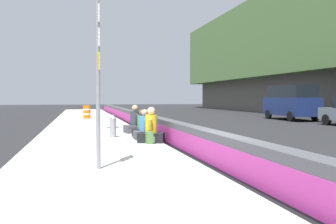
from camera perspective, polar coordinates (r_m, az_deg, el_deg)
ground_plane at (r=8.75m, az=8.01°, el=-8.78°), size 160.00×160.00×0.00m
sidewalk_strip at (r=8.15m, az=-9.79°, el=-9.11°), size 80.00×4.40×0.14m
jersey_barrier at (r=8.68m, az=8.00°, el=-6.03°), size 76.00×0.45×0.85m
route_sign_post at (r=7.96m, az=-10.88°, el=6.26°), size 0.44×0.09×3.60m
fire_hydrant at (r=14.27m, az=-8.60°, el=-2.11°), size 0.26×0.46×0.88m
seated_person_foreground at (r=12.54m, az=-2.64°, el=-3.01°), size 0.97×1.06×1.21m
seated_person_middle at (r=13.50m, az=-3.67°, el=-2.78°), size 0.70×0.79×1.10m
seated_person_rear at (r=14.67m, az=-4.11°, el=-2.44°), size 0.80×0.88×1.05m
seated_person_far at (r=15.90m, az=-5.17°, el=-1.89°), size 0.86×0.97×1.21m
backpack at (r=12.13m, az=-2.89°, el=-4.07°), size 0.32×0.28×0.40m
construction_barrel at (r=27.13m, az=-12.57°, el=0.00°), size 0.54×0.54×0.95m
parked_car_fourth at (r=28.46m, az=18.69°, el=1.52°), size 5.16×2.24×2.56m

